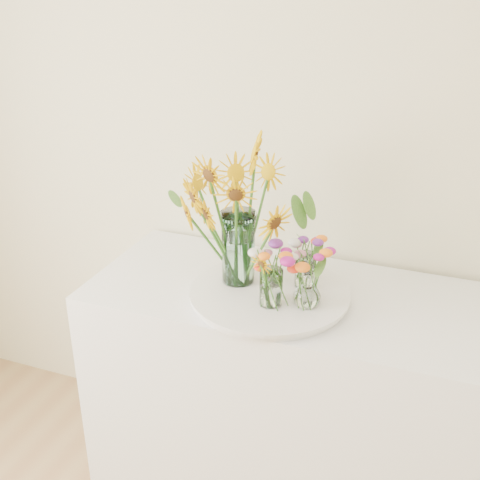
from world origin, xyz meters
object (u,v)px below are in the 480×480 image
Objects in this scene: tray at (269,296)px; small_vase_b at (307,289)px; mason_jar at (238,248)px; counter at (293,402)px; small_vase_c at (305,270)px; small_vase_a at (271,288)px.

small_vase_b is (0.13, -0.04, 0.07)m from tray.
tray is 0.19m from mason_jar.
mason_jar is 2.08× the size of small_vase_b.
tray reaches higher than counter.
counter is 11.86× the size of small_vase_c.
tray is 0.11m from small_vase_a.
mason_jar reaches higher than tray.
small_vase_a is at bearing -113.05° from small_vase_c.
small_vase_c is at bearing 66.95° from small_vase_a.
tray is at bearing 162.21° from small_vase_b.
counter is 0.56m from small_vase_a.
small_vase_a is 0.11m from small_vase_b.
small_vase_c is at bearing 107.97° from small_vase_b.
tray is 4.08× the size of small_vase_b.
mason_jar is 2.05× the size of small_vase_a.
counter is at bearing 71.93° from small_vase_a.
small_vase_c is at bearing 28.29° from counter.
small_vase_a reaches higher than counter.
mason_jar reaches higher than small_vase_c.
mason_jar is at bearing 165.04° from tray.
counter is at bearing 117.43° from small_vase_b.
mason_jar is 0.27m from small_vase_b.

